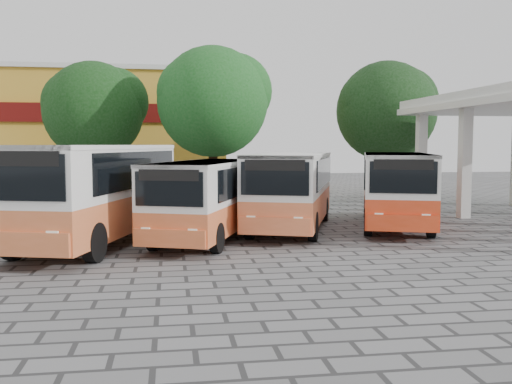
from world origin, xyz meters
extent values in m
plane|color=#5F5F60|center=(0.00, 0.00, 0.00)|extent=(90.00, 90.00, 0.00)
cube|color=silver|center=(7.85, 10.50, 2.50)|extent=(0.45, 0.45, 5.00)
cube|color=gold|center=(-11.00, 26.00, 4.00)|extent=(20.00, 10.00, 8.00)
cube|color=#590C0A|center=(-11.00, 20.90, 5.20)|extent=(20.00, 0.20, 1.20)
cube|color=silver|center=(-11.00, 26.00, 8.15)|extent=(20.40, 10.40, 0.30)
cube|color=orange|center=(-7.08, 1.92, 0.99)|extent=(5.00, 9.10, 1.14)
cube|color=white|center=(-7.08, 1.92, 2.36)|extent=(5.00, 9.10, 1.60)
cube|color=white|center=(-7.08, 1.92, 3.10)|extent=(5.05, 9.12, 0.13)
cube|color=black|center=(-8.41, 1.92, 2.38)|extent=(2.11, 6.91, 1.14)
cube|color=black|center=(-5.75, 1.92, 2.38)|extent=(2.11, 6.91, 1.14)
cube|color=black|center=(-7.08, -2.46, 2.38)|extent=(2.26, 0.72, 1.14)
cube|color=black|center=(-7.08, -2.46, 2.83)|extent=(2.00, 0.65, 0.37)
cylinder|color=black|center=(-8.26, -0.92, 0.54)|extent=(0.31, 1.09, 1.09)
cylinder|color=black|center=(-5.90, -0.92, 0.54)|extent=(0.31, 1.09, 1.09)
cylinder|color=black|center=(-8.26, 4.75, 0.54)|extent=(0.31, 1.09, 1.09)
cylinder|color=black|center=(-5.90, 4.75, 0.54)|extent=(0.31, 1.09, 1.09)
cube|color=orange|center=(-3.48, 2.22, 0.82)|extent=(4.57, 7.52, 0.95)
cube|color=white|center=(-3.48, 2.22, 1.95)|extent=(4.57, 7.52, 1.33)
cube|color=white|center=(-3.48, 2.22, 2.56)|extent=(4.61, 7.54, 0.11)
cube|color=black|center=(-4.58, 2.22, 1.97)|extent=(2.15, 5.59, 0.95)
cube|color=black|center=(-2.38, 2.22, 1.97)|extent=(2.15, 5.59, 0.95)
cube|color=black|center=(-3.48, -1.41, 1.97)|extent=(1.83, 0.73, 0.95)
cube|color=black|center=(-3.48, -1.41, 2.35)|extent=(1.63, 0.66, 0.31)
cylinder|color=black|center=(-4.46, -0.13, 0.45)|extent=(0.25, 0.90, 0.90)
cylinder|color=black|center=(-2.51, -0.13, 0.45)|extent=(0.25, 0.90, 0.90)
cylinder|color=black|center=(-4.46, 4.57, 0.45)|extent=(0.25, 0.90, 0.90)
cylinder|color=black|center=(-2.51, 4.57, 0.45)|extent=(0.25, 0.90, 0.90)
cube|color=#F07543|center=(-0.24, 4.03, 0.89)|extent=(4.84, 8.17, 1.03)
cube|color=white|center=(-0.24, 4.03, 2.12)|extent=(4.84, 8.17, 1.44)
cube|color=white|center=(-0.24, 4.03, 2.78)|extent=(4.89, 8.19, 0.12)
cube|color=black|center=(-1.44, 4.03, 2.14)|extent=(2.22, 6.11, 1.03)
cube|color=black|center=(0.96, 4.03, 2.14)|extent=(2.22, 6.11, 1.03)
cube|color=black|center=(-0.24, 0.09, 2.14)|extent=(2.00, 0.75, 1.03)
cube|color=black|center=(-0.24, 0.09, 2.55)|extent=(1.77, 0.68, 0.33)
cylinder|color=black|center=(-1.30, 1.48, 0.49)|extent=(0.27, 0.98, 0.98)
cylinder|color=black|center=(0.82, 1.48, 0.49)|extent=(0.27, 0.98, 0.98)
cylinder|color=black|center=(-1.30, 6.57, 0.49)|extent=(0.27, 0.98, 0.98)
cylinder|color=black|center=(0.82, 6.57, 0.49)|extent=(0.27, 0.98, 0.98)
cube|color=#F04118|center=(3.91, 4.13, 0.88)|extent=(4.79, 8.15, 1.03)
cube|color=white|center=(3.91, 4.13, 2.12)|extent=(4.79, 8.15, 1.44)
cube|color=white|center=(3.91, 4.13, 2.77)|extent=(4.83, 8.17, 0.12)
cube|color=black|center=(2.72, 4.13, 2.13)|extent=(2.17, 6.10, 1.03)
cube|color=black|center=(5.10, 4.13, 2.13)|extent=(2.17, 6.10, 1.03)
cube|color=black|center=(3.91, 0.21, 2.13)|extent=(2.00, 0.74, 1.03)
cube|color=black|center=(3.91, 0.21, 2.54)|extent=(1.77, 0.67, 0.33)
cylinder|color=black|center=(2.86, 1.59, 0.49)|extent=(0.27, 0.98, 0.98)
cylinder|color=black|center=(4.97, 1.59, 0.49)|extent=(0.27, 0.98, 0.98)
cylinder|color=black|center=(2.86, 6.67, 0.49)|extent=(0.27, 0.98, 0.98)
cylinder|color=black|center=(4.97, 6.67, 0.49)|extent=(0.27, 0.98, 0.98)
cylinder|color=#321D0C|center=(-8.78, 15.31, 1.81)|extent=(0.39, 0.39, 3.62)
sphere|color=#0E360C|center=(-8.78, 15.31, 4.98)|extent=(5.36, 5.36, 5.36)
sphere|color=#0E360C|center=(-7.71, 15.61, 5.52)|extent=(3.75, 3.75, 3.75)
sphere|color=#0E360C|center=(-9.72, 15.11, 5.38)|extent=(3.48, 3.48, 3.48)
cylinder|color=black|center=(-2.48, 13.03, 1.95)|extent=(0.46, 0.46, 3.90)
sphere|color=#155118|center=(-2.48, 13.03, 5.39)|extent=(5.74, 5.74, 5.74)
sphere|color=#155118|center=(-1.34, 13.33, 5.96)|extent=(4.02, 4.02, 4.02)
sphere|color=#155118|center=(-3.49, 12.83, 5.82)|extent=(3.73, 3.73, 3.73)
cylinder|color=#332411|center=(7.98, 15.64, 1.89)|extent=(0.40, 0.40, 3.79)
sphere|color=black|center=(7.98, 15.64, 5.15)|extent=(5.87, 5.87, 5.87)
sphere|color=black|center=(9.15, 15.94, 5.73)|extent=(4.11, 4.11, 4.11)
sphere|color=black|center=(6.95, 15.44, 5.59)|extent=(3.82, 3.82, 3.82)
camera|label=1|loc=(-4.72, -16.77, 3.17)|focal=40.00mm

